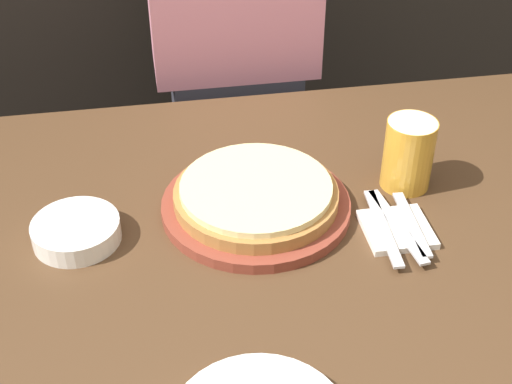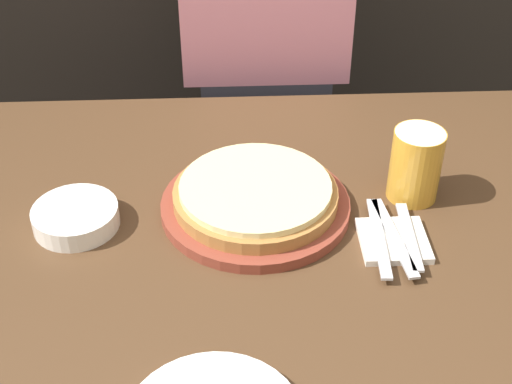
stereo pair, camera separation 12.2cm
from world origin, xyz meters
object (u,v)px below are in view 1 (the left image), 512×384
at_px(pizza_on_board, 256,199).
at_px(fork, 383,227).
at_px(diner_person, 235,90).
at_px(spoon, 412,224).
at_px(side_bowl, 76,231).
at_px(dinner_knife, 397,225).
at_px(beer_glass, 409,151).

bearing_deg(pizza_on_board, fork, -26.53).
height_order(fork, diner_person, diner_person).
bearing_deg(spoon, fork, 180.00).
distance_m(side_bowl, spoon, 0.56).
bearing_deg(pizza_on_board, dinner_knife, -23.90).
relative_size(dinner_knife, spoon, 1.18).
bearing_deg(fork, diner_person, 102.06).
bearing_deg(diner_person, pizza_on_board, -94.77).
bearing_deg(dinner_knife, diner_person, 104.02).
xyz_separation_m(pizza_on_board, fork, (0.20, -0.10, -0.01)).
distance_m(pizza_on_board, diner_person, 0.61).
distance_m(fork, dinner_knife, 0.03).
bearing_deg(spoon, dinner_knife, 180.00).
bearing_deg(diner_person, fork, -77.94).
distance_m(beer_glass, side_bowl, 0.59).
xyz_separation_m(side_bowl, dinner_knife, (0.53, -0.07, -0.00)).
distance_m(spoon, diner_person, 0.73).
bearing_deg(dinner_knife, side_bowl, 172.25).
bearing_deg(side_bowl, pizza_on_board, 5.04).
xyz_separation_m(beer_glass, side_bowl, (-0.59, -0.06, -0.05)).
height_order(beer_glass, spoon, beer_glass).
distance_m(beer_glass, dinner_knife, 0.15).
height_order(pizza_on_board, spoon, pizza_on_board).
height_order(pizza_on_board, fork, pizza_on_board).
relative_size(beer_glass, fork, 0.65).
bearing_deg(beer_glass, spoon, -104.39).
distance_m(beer_glass, fork, 0.16).
bearing_deg(dinner_knife, pizza_on_board, 156.10).
xyz_separation_m(side_bowl, spoon, (0.55, -0.07, -0.00)).
xyz_separation_m(fork, dinner_knife, (0.03, 0.00, 0.00)).
distance_m(pizza_on_board, side_bowl, 0.31).
height_order(beer_glass, fork, beer_glass).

